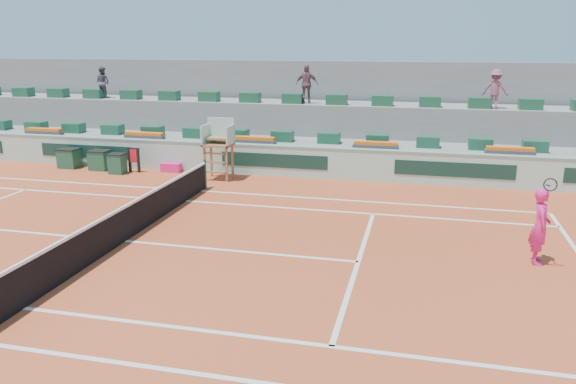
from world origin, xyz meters
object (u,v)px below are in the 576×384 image
Objects in this scene: player_bag at (171,167)px; umpire_chair at (219,140)px; drink_cooler_a at (117,164)px; tennis_player at (540,226)px.

umpire_chair reaches higher than player_bag.
drink_cooler_a is at bearing -177.64° from umpire_chair.
player_bag is 0.37× the size of tennis_player.
tennis_player is (15.12, -6.29, 0.53)m from drink_cooler_a.
umpire_chair is 1.05× the size of tennis_player.
umpire_chair is at bearing 148.82° from tennis_player.
umpire_chair is 4.57m from drink_cooler_a.
tennis_player reaches higher than drink_cooler_a.
player_bag is at bearing 165.15° from umpire_chair.
umpire_chair is at bearing 2.36° from drink_cooler_a.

